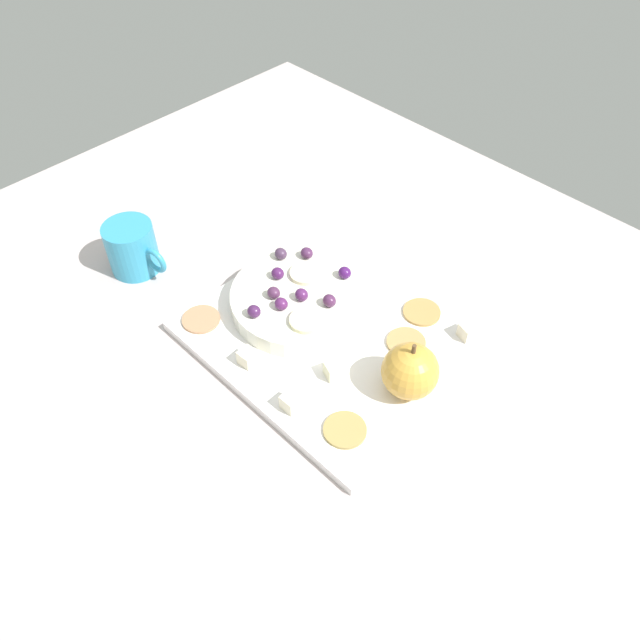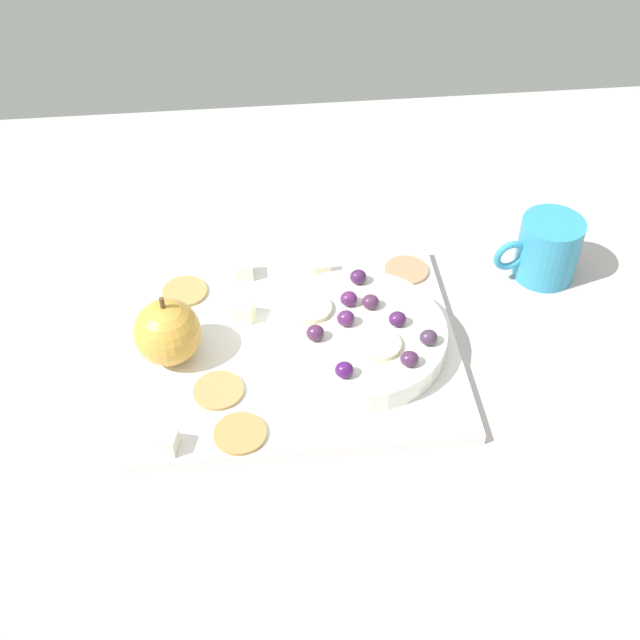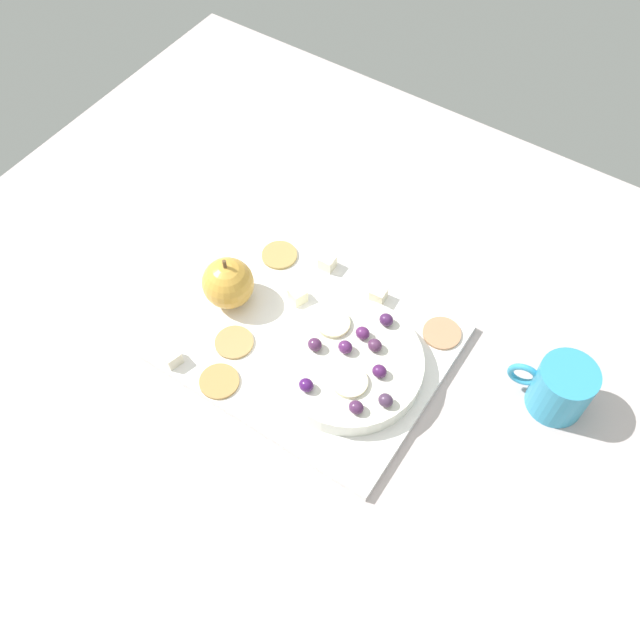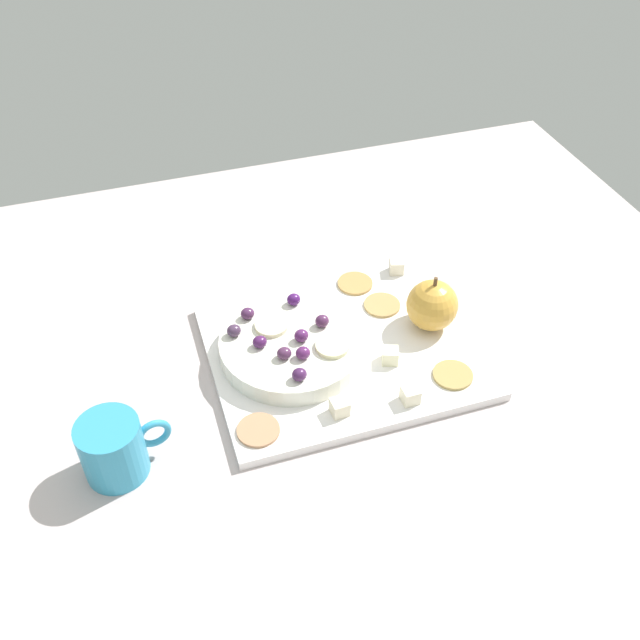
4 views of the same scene
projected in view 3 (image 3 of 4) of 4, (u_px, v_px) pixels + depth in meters
table at (327, 354)px, 91.95cm from camera, size 121.96×103.90×3.27cm
platter at (310, 342)px, 90.35cm from camera, size 34.64×28.57×1.30cm
serving_dish at (349, 364)px, 86.26cm from camera, size 18.90×18.90×2.57cm
apple_whole at (228, 283)px, 90.64cm from camera, size 6.96×6.96×6.96cm
apple_stem at (225, 264)px, 87.25cm from camera, size 0.50×0.50×1.20cm
cheese_cube_0 at (327, 262)px, 95.73cm from camera, size 2.08×2.08×2.04cm
cheese_cube_1 at (298, 295)px, 92.54cm from camera, size 2.62×2.62×2.04cm
cheese_cube_2 at (378, 294)px, 92.63cm from camera, size 2.19×2.19×2.04cm
cheese_cube_3 at (172, 358)px, 87.08cm from camera, size 2.52×2.52×2.04cm
cracker_0 at (219, 381)px, 86.09cm from camera, size 5.11×5.11×0.40cm
cracker_1 at (234, 342)px, 89.32cm from camera, size 5.11×5.11×0.40cm
cracker_2 at (279, 255)px, 97.53cm from camera, size 5.11×5.11×0.40cm
cracker_3 at (442, 333)px, 90.12cm from camera, size 5.11×5.11×0.40cm
grape_0 at (356, 407)px, 80.57cm from camera, size 1.85×1.67×1.56cm
grape_1 at (386, 320)px, 87.48cm from camera, size 1.85×1.67×1.64cm
grape_2 at (314, 344)px, 85.36cm from camera, size 1.85×1.67×1.72cm
grape_3 at (306, 385)px, 82.18cm from camera, size 1.85×1.67×1.64cm
grape_4 at (345, 347)px, 85.14cm from camera, size 1.85×1.67×1.71cm
grape_5 at (375, 345)px, 85.38cm from camera, size 1.85×1.67×1.56cm
grape_6 at (379, 371)px, 83.29cm from camera, size 1.85×1.67×1.58cm
grape_7 at (363, 333)px, 86.36cm from camera, size 1.85×1.67×1.61cm
grape_8 at (386, 400)px, 81.05cm from camera, size 1.85×1.67×1.62cm
apple_slice_0 at (334, 324)px, 87.75cm from camera, size 4.41×4.41×0.60cm
apple_slice_1 at (350, 382)px, 83.00cm from camera, size 4.41×4.41×0.60cm
cup at (561, 388)px, 82.97cm from camera, size 10.36×7.18×7.57cm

